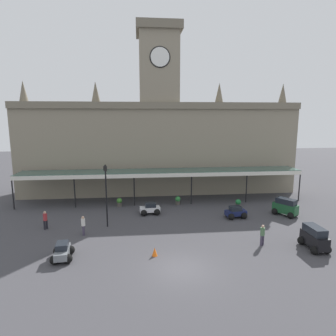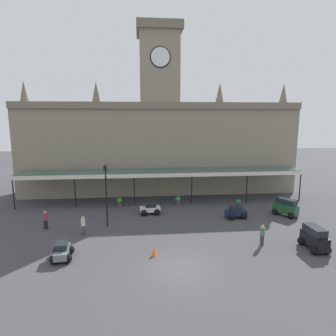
% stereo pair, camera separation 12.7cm
% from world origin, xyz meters
% --- Properties ---
extents(ground_plane, '(140.00, 140.00, 0.00)m').
position_xyz_m(ground_plane, '(0.00, 0.00, 0.00)').
color(ground_plane, '#3E3D42').
extents(station_building, '(35.14, 5.68, 20.96)m').
position_xyz_m(station_building, '(0.00, 20.56, 6.86)').
color(station_building, gray).
rests_on(station_building, ground).
extents(entrance_canopy, '(32.62, 3.26, 3.73)m').
position_xyz_m(entrance_canopy, '(0.00, 15.57, 3.59)').
color(entrance_canopy, '#38564C').
rests_on(entrance_canopy, ground).
extents(car_grey_sedan, '(1.64, 2.12, 1.19)m').
position_xyz_m(car_grey_sedan, '(-8.13, 2.21, 0.50)').
color(car_grey_sedan, slate).
rests_on(car_grey_sedan, ground).
extents(car_green_van, '(2.40, 2.58, 1.77)m').
position_xyz_m(car_green_van, '(12.04, 9.43, 0.81)').
color(car_green_van, '#1E512D').
rests_on(car_green_van, ground).
extents(car_navy_sedan, '(2.13, 1.66, 1.19)m').
position_xyz_m(car_navy_sedan, '(6.79, 9.22, 0.50)').
color(car_navy_sedan, '#19214C').
rests_on(car_navy_sedan, ground).
extents(car_white_sedan, '(2.11, 1.62, 1.19)m').
position_xyz_m(car_white_sedan, '(-1.62, 11.20, 0.50)').
color(car_white_sedan, silver).
rests_on(car_white_sedan, ground).
extents(car_black_van, '(1.63, 2.42, 1.77)m').
position_xyz_m(car_black_van, '(10.45, 1.96, 0.81)').
color(car_black_van, black).
rests_on(car_black_van, ground).
extents(pedestrian_near_entrance, '(0.36, 0.34, 1.67)m').
position_xyz_m(pedestrian_near_entrance, '(6.79, 2.94, 0.91)').
color(pedestrian_near_entrance, '#3F384C').
rests_on(pedestrian_near_entrance, ground).
extents(pedestrian_crossing_forecourt, '(0.34, 0.34, 1.67)m').
position_xyz_m(pedestrian_crossing_forecourt, '(-11.04, 8.05, 0.91)').
color(pedestrian_crossing_forecourt, black).
rests_on(pedestrian_crossing_forecourt, ground).
extents(pedestrian_beside_cars, '(0.34, 0.39, 1.67)m').
position_xyz_m(pedestrian_beside_cars, '(-7.44, 6.40, 0.91)').
color(pedestrian_beside_cars, '#3F384C').
rests_on(pedestrian_beside_cars, ground).
extents(victorian_lamppost, '(0.30, 0.30, 5.76)m').
position_xyz_m(victorian_lamppost, '(-5.63, 8.14, 3.52)').
color(victorian_lamppost, black).
rests_on(victorian_lamppost, ground).
extents(traffic_cone, '(0.40, 0.40, 0.64)m').
position_xyz_m(traffic_cone, '(-1.64, 2.02, 0.32)').
color(traffic_cone, orange).
rests_on(traffic_cone, ground).
extents(planter_by_canopy, '(0.60, 0.60, 0.96)m').
position_xyz_m(planter_by_canopy, '(8.13, 12.36, 0.49)').
color(planter_by_canopy, '#47423D').
rests_on(planter_by_canopy, ground).
extents(planter_forecourt_centre, '(0.60, 0.60, 0.96)m').
position_xyz_m(planter_forecourt_centre, '(1.68, 14.19, 0.49)').
color(planter_forecourt_centre, '#47423D').
rests_on(planter_forecourt_centre, ground).
extents(planter_near_kerb, '(0.60, 0.60, 0.96)m').
position_xyz_m(planter_near_kerb, '(-4.92, 14.18, 0.49)').
color(planter_near_kerb, '#47423D').
rests_on(planter_near_kerb, ground).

